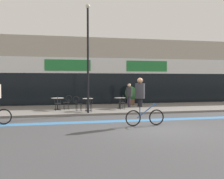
% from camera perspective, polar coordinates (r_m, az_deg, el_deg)
% --- Properties ---
extents(ground_plane, '(120.00, 120.00, 0.00)m').
position_cam_1_polar(ground_plane, '(11.10, 9.90, -8.44)').
color(ground_plane, '#424244').
extents(sidewalk_slab, '(40.00, 5.50, 0.12)m').
position_cam_1_polar(sidewalk_slab, '(17.94, 1.05, -4.14)').
color(sidewalk_slab, slate).
rests_on(sidewalk_slab, ground).
extents(storefront_facade, '(40.00, 4.06, 5.30)m').
position_cam_1_polar(storefront_facade, '(22.45, -1.75, 3.72)').
color(storefront_facade, '#B2A899').
rests_on(storefront_facade, ground).
extents(bike_lane_stripe, '(36.00, 0.70, 0.01)m').
position_cam_1_polar(bike_lane_stripe, '(13.22, 6.09, -6.68)').
color(bike_lane_stripe, '#3D7AB7').
rests_on(bike_lane_stripe, ground).
extents(bistro_table_0, '(0.80, 0.80, 0.74)m').
position_cam_1_polar(bistro_table_0, '(17.14, -11.77, -2.48)').
color(bistro_table_0, black).
rests_on(bistro_table_0, sidewalk_slab).
extents(bistro_table_1, '(0.64, 0.64, 0.76)m').
position_cam_1_polar(bistro_table_1, '(16.17, -5.31, -2.72)').
color(bistro_table_1, black).
rests_on(bistro_table_1, sidewalk_slab).
extents(bistro_table_2, '(0.75, 0.75, 0.72)m').
position_cam_1_polar(bistro_table_2, '(17.40, 1.71, -2.43)').
color(bistro_table_2, black).
rests_on(bistro_table_2, sidewalk_slab).
extents(cafe_chair_0_near, '(0.41, 0.58, 0.90)m').
position_cam_1_polar(cafe_chair_0_near, '(16.52, -11.75, -2.73)').
color(cafe_chair_0_near, black).
rests_on(cafe_chair_0_near, sidewalk_slab).
extents(cafe_chair_0_side, '(0.60, 0.45, 0.90)m').
position_cam_1_polar(cafe_chair_0_side, '(17.17, -9.68, -2.52)').
color(cafe_chair_0_side, black).
rests_on(cafe_chair_0_side, sidewalk_slab).
extents(cafe_chair_1_near, '(0.45, 0.60, 0.90)m').
position_cam_1_polar(cafe_chair_1_near, '(15.56, -4.99, -2.99)').
color(cafe_chair_1_near, black).
rests_on(cafe_chair_1_near, sidewalk_slab).
extents(cafe_chair_1_side, '(0.60, 0.45, 0.90)m').
position_cam_1_polar(cafe_chair_1_side, '(16.10, -7.52, -2.83)').
color(cafe_chair_1_side, black).
rests_on(cafe_chair_1_side, sidewalk_slab).
extents(cafe_chair_2_near, '(0.45, 0.60, 0.90)m').
position_cam_1_polar(cafe_chair_2_near, '(16.80, 2.26, -2.60)').
color(cafe_chair_2_near, black).
rests_on(cafe_chair_2_near, sidewalk_slab).
extents(planter_pot, '(0.90, 0.90, 1.40)m').
position_cam_1_polar(planter_pot, '(20.05, 4.14, -1.10)').
color(planter_pot, brown).
rests_on(planter_pot, sidewalk_slab).
extents(lamp_post, '(0.26, 0.26, 6.20)m').
position_cam_1_polar(lamp_post, '(15.11, -5.26, 8.24)').
color(lamp_post, black).
rests_on(lamp_post, sidewalk_slab).
extents(cyclist_1, '(1.81, 0.49, 2.12)m').
position_cam_1_polar(cyclist_1, '(11.55, 6.41, -1.99)').
color(cyclist_1, black).
rests_on(cyclist_1, ground).
extents(pedestrian_near_end, '(0.47, 0.47, 1.63)m').
position_cam_1_polar(pedestrian_near_end, '(18.18, 3.76, -0.80)').
color(pedestrian_near_end, '#382D47').
rests_on(pedestrian_near_end, sidewalk_slab).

